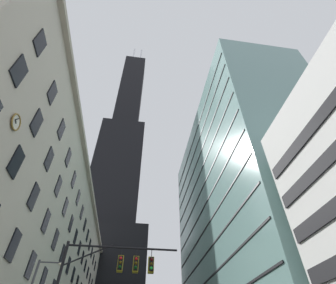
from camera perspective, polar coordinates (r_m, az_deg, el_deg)
name	(u,v)px	position (r m, az deg, el deg)	size (l,w,h in m)	color
station_building	(30,262)	(48.66, -29.11, -23.00)	(13.96, 75.17, 27.30)	beige
dark_skyscraper	(113,200)	(105.00, -12.53, -12.82)	(28.17, 28.17, 175.97)	black
glass_office_midrise	(242,212)	(53.82, 16.57, -15.17)	(16.56, 46.58, 48.89)	gray
traffic_signal_mast	(112,275)	(19.39, -12.73, -27.64)	(8.04, 0.63, 7.81)	black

